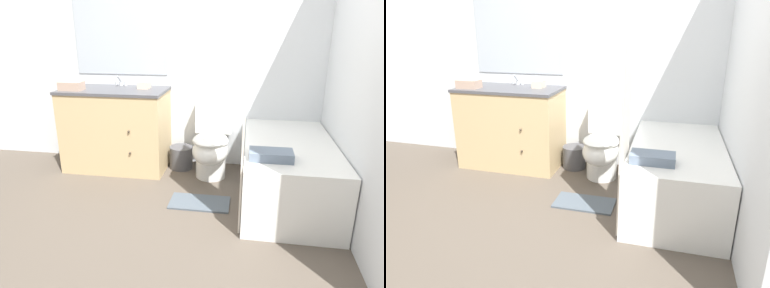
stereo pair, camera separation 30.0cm
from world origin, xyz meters
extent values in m
plane|color=brown|center=(0.00, 0.00, 0.00)|extent=(14.00, 14.00, 0.00)
cube|color=silver|center=(0.00, 1.68, 1.25)|extent=(8.00, 0.05, 2.50)
cube|color=#B2BCC6|center=(-0.82, 1.65, 1.47)|extent=(1.04, 0.01, 0.93)
cube|color=silver|center=(1.40, 0.83, 1.25)|extent=(0.05, 2.66, 2.50)
cube|color=tan|center=(-0.82, 1.37, 0.43)|extent=(1.09, 0.58, 0.86)
cube|color=#4C4C51|center=(-0.82, 1.37, 0.87)|extent=(1.11, 0.60, 0.03)
cylinder|color=white|center=(-0.82, 1.37, 0.83)|extent=(0.35, 0.35, 0.10)
sphere|color=#382D23|center=(-0.57, 1.07, 0.51)|extent=(0.02, 0.02, 0.02)
sphere|color=#382D23|center=(-0.57, 1.07, 0.28)|extent=(0.02, 0.02, 0.02)
cylinder|color=silver|center=(-0.82, 1.58, 0.91)|extent=(0.04, 0.04, 0.04)
cylinder|color=silver|center=(-0.82, 1.54, 0.97)|extent=(0.02, 0.11, 0.09)
cylinder|color=silver|center=(-0.87, 1.58, 0.91)|extent=(0.03, 0.03, 0.04)
cylinder|color=silver|center=(-0.76, 1.58, 0.91)|extent=(0.03, 0.03, 0.04)
cylinder|color=white|center=(0.24, 1.27, 0.11)|extent=(0.31, 0.31, 0.23)
ellipsoid|color=white|center=(0.24, 1.21, 0.31)|extent=(0.37, 0.49, 0.28)
torus|color=white|center=(0.24, 1.21, 0.41)|extent=(0.37, 0.37, 0.04)
cube|color=white|center=(0.24, 1.55, 0.59)|extent=(0.39, 0.18, 0.35)
ellipsoid|color=white|center=(0.24, 1.21, 0.44)|extent=(0.35, 0.47, 0.02)
cube|color=white|center=(0.98, 0.91, 0.27)|extent=(0.78, 1.49, 0.55)
cube|color=#ACB1B2|center=(0.98, 0.91, 0.54)|extent=(0.66, 1.37, 0.01)
cube|color=silver|center=(0.57, 0.46, 0.93)|extent=(0.01, 0.45, 1.86)
cylinder|color=#4C4C51|center=(-0.11, 1.45, 0.12)|extent=(0.26, 0.26, 0.25)
cube|color=beige|center=(-0.51, 1.45, 0.93)|extent=(0.11, 0.15, 0.08)
ellipsoid|color=white|center=(-0.51, 1.45, 0.97)|extent=(0.05, 0.04, 0.03)
cube|color=tan|center=(-1.22, 1.22, 0.93)|extent=(0.23, 0.15, 0.09)
cube|color=slate|center=(0.79, 0.45, 0.58)|extent=(0.33, 0.19, 0.07)
cube|color=#4C5660|center=(0.21, 0.66, 0.01)|extent=(0.54, 0.29, 0.02)
camera|label=1|loc=(0.60, -2.06, 1.50)|focal=32.00mm
camera|label=2|loc=(0.89, -1.99, 1.50)|focal=32.00mm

